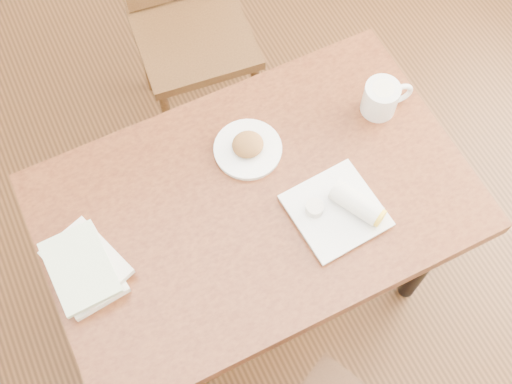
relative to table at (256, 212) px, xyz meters
name	(u,v)px	position (x,y,z in m)	size (l,w,h in m)	color
ground	(256,282)	(0.00, 0.00, -0.67)	(4.00, 5.00, 0.01)	#472814
table	(256,212)	(0.00, 0.00, 0.00)	(1.21, 0.77, 0.75)	brown
chair_far	(185,8)	(0.15, 0.90, -0.11)	(0.46, 0.46, 0.95)	#4B2F15
plate_scone	(248,148)	(0.05, 0.15, 0.11)	(0.20, 0.20, 0.06)	white
coffee_mug	(382,98)	(0.47, 0.11, 0.14)	(0.16, 0.11, 0.11)	white
plate_burrito	(342,209)	(0.20, -0.14, 0.11)	(0.25, 0.25, 0.08)	white
book_stack	(84,267)	(-0.50, 0.01, 0.12)	(0.21, 0.26, 0.06)	white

